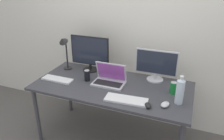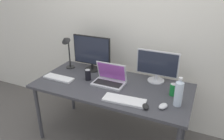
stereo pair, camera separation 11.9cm
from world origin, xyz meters
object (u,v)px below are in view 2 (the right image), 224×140
Objects in this scene: monitor_center at (157,66)px; keyboard_aux at (124,100)px; monitor_left at (92,52)px; laptop_silver at (110,79)px; mouse_by_keyboard at (163,106)px; desk_lamp at (67,46)px; mouse_by_laptop at (145,106)px; keyboard_main at (59,78)px; soda_can_by_laptop at (88,75)px; work_desk at (112,90)px; water_bottle at (179,93)px; soda_can_near_keyboard at (173,90)px.

monitor_center is 1.13× the size of keyboard_aux.
monitor_left is 0.47m from laptop_silver.
desk_lamp is at bearing -179.68° from mouse_by_keyboard.
laptop_silver is at bearing 125.52° from mouse_by_laptop.
desk_lamp reaches higher than keyboard_aux.
soda_can_by_laptop is (0.32, 0.12, 0.05)m from keyboard_main.
work_desk is at bearing -34.43° from monitor_left.
monitor_left is 0.32m from desk_lamp.
monitor_center reaches higher than water_bottle.
laptop_silver is at bearing -149.23° from monitor_center.
mouse_by_keyboard is at bearing 4.11° from mouse_by_laptop.
soda_can_near_keyboard reaches higher than keyboard_main.
mouse_by_keyboard is 1.39m from desk_lamp.
water_bottle is 1.45m from desk_lamp.
monitor_left reaches higher than work_desk.
desk_lamp is (-1.30, 0.39, 0.29)m from mouse_by_keyboard.
monitor_center is 0.36m from soda_can_near_keyboard.
work_desk is 0.55m from mouse_by_laptop.
work_desk is at bearing 171.19° from water_bottle.
laptop_silver is at bearing 176.60° from mouse_by_keyboard.
soda_can_near_keyboard is 0.95m from soda_can_by_laptop.
soda_can_by_laptop is at bearing 20.60° from keyboard_main.
keyboard_aux is 3.27× the size of soda_can_by_laptop.
mouse_by_laptop is 0.72× the size of soda_can_near_keyboard.
mouse_by_laptop is at bearing -20.25° from soda_can_by_laptop.
desk_lamp is (-0.94, 0.43, 0.29)m from keyboard_aux.
keyboard_aux is (0.25, -0.25, 0.07)m from work_desk.
monitor_left reaches higher than monitor_center.
water_bottle is (0.25, 0.17, 0.11)m from mouse_by_laptop.
mouse_by_keyboard is at bearing -25.79° from monitor_left.
keyboard_aux is 0.51m from water_bottle.
keyboard_main is 3.39× the size of mouse_by_keyboard.
water_bottle is at bearing 12.63° from keyboard_aux.
mouse_by_laptop reaches higher than keyboard_aux.
laptop_silver is at bearing -34.56° from monitor_left.
keyboard_aux is 3.27× the size of soda_can_near_keyboard.
laptop_silver is 1.23× the size of water_bottle.
work_desk is at bearing 130.05° from keyboard_aux.
soda_can_by_laptop is (-0.95, -0.06, 0.00)m from soda_can_near_keyboard.
mouse_by_laptop reaches higher than keyboard_main.
keyboard_main is 1.29m from soda_can_near_keyboard.
monitor_center reaches higher than mouse_by_keyboard.
mouse_by_keyboard is (0.61, -0.21, 0.08)m from work_desk.
monitor_center reaches higher than keyboard_aux.
monitor_left is 1.11× the size of desk_lamp.
monitor_left is 1.38× the size of keyboard_main.
mouse_by_keyboard is 1.18× the size of mouse_by_laptop.
monitor_center is 1.64× the size of water_bottle.
keyboard_aux is at bearing -24.41° from desk_lamp.
monitor_left reaches higher than mouse_by_keyboard.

